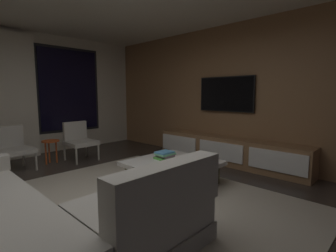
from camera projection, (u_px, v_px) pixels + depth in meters
The scene contains 12 objects.
floor at pixel (105, 213), 2.85m from camera, with size 9.20×9.20×0.00m, color #332B26.
back_wall_with_window at pixel (4, 94), 5.13m from camera, with size 6.60×0.30×2.70m.
media_wall at pixel (240, 94), 4.87m from camera, with size 0.12×7.80×2.70m.
area_rug at pixel (135, 206), 3.03m from camera, with size 3.20×3.80×0.01m, color #ADA391.
sectional_couch at pixel (28, 222), 2.09m from camera, with size 1.98×2.50×0.82m.
coffee_table at pixel (172, 173), 3.72m from camera, with size 1.16×1.16×0.36m.
book_stack_on_coffee_table at pixel (165, 155), 3.85m from camera, with size 0.27×0.23×0.12m.
accent_chair_near_window at pixel (79, 139), 5.16m from camera, with size 0.55×0.57×0.78m.
accent_chair_by_curtain at pixel (12, 146), 4.42m from camera, with size 0.60×0.62×0.78m.
side_stool at pixel (51, 145), 4.86m from camera, with size 0.32×0.32×0.46m.
media_console at pixel (228, 151), 4.84m from camera, with size 0.46×3.10×0.52m.
mounted_tv at pixel (226, 94), 4.96m from camera, with size 0.05×1.19×0.69m.
Camera 1 is at (-1.45, -2.40, 1.35)m, focal length 26.77 mm.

